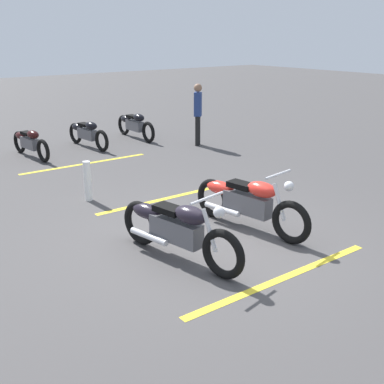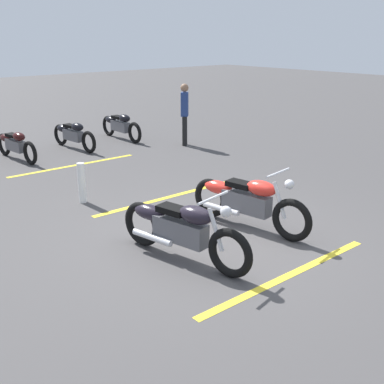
# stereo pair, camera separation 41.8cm
# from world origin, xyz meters

# --- Properties ---
(ground_plane) EXTENTS (60.00, 60.00, 0.00)m
(ground_plane) POSITION_xyz_m (0.00, 0.00, 0.00)
(ground_plane) COLOR #474444
(motorcycle_bright_foreground) EXTENTS (2.22, 0.68, 1.04)m
(motorcycle_bright_foreground) POSITION_xyz_m (0.05, -0.75, 0.46)
(motorcycle_bright_foreground) COLOR black
(motorcycle_bright_foreground) RESTS_ON ground
(motorcycle_dark_foreground) EXTENTS (2.21, 0.73, 1.04)m
(motorcycle_dark_foreground) POSITION_xyz_m (-0.15, 0.78, 0.46)
(motorcycle_dark_foreground) COLOR black
(motorcycle_dark_foreground) RESTS_ON ground
(motorcycle_row_far_left) EXTENTS (2.02, 0.26, 0.76)m
(motorcycle_row_far_left) POSITION_xyz_m (7.14, -2.92, 0.42)
(motorcycle_row_far_left) COLOR black
(motorcycle_row_far_left) RESTS_ON ground
(motorcycle_row_left) EXTENTS (1.94, 0.34, 0.73)m
(motorcycle_row_left) POSITION_xyz_m (6.92, -1.27, 0.40)
(motorcycle_row_left) COLOR black
(motorcycle_row_left) RESTS_ON ground
(motorcycle_row_center) EXTENTS (1.90, 0.34, 0.72)m
(motorcycle_row_center) POSITION_xyz_m (6.77, 0.37, 0.39)
(motorcycle_row_center) COLOR black
(motorcycle_row_center) RESTS_ON ground
(bystander_secondary) EXTENTS (0.30, 0.30, 1.70)m
(bystander_secondary) POSITION_xyz_m (5.26, -3.84, 0.95)
(bystander_secondary) COLOR black
(bystander_secondary) RESTS_ON ground
(bollard_post) EXTENTS (0.14, 0.14, 0.75)m
(bollard_post) POSITION_xyz_m (2.84, 0.66, 0.38)
(bollard_post) COLOR white
(bollard_post) RESTS_ON ground
(parking_stripe_near) EXTENTS (0.18, 3.20, 0.01)m
(parking_stripe_near) POSITION_xyz_m (-1.45, 0.01, 0.00)
(parking_stripe_near) COLOR yellow
(parking_stripe_near) RESTS_ON ground
(parking_stripe_mid) EXTENTS (0.18, 3.20, 0.01)m
(parking_stripe_mid) POSITION_xyz_m (2.02, -0.69, 0.00)
(parking_stripe_mid) COLOR yellow
(parking_stripe_mid) RESTS_ON ground
(parking_stripe_far) EXTENTS (0.18, 3.20, 0.01)m
(parking_stripe_far) POSITION_xyz_m (5.31, -0.45, 0.00)
(parking_stripe_far) COLOR yellow
(parking_stripe_far) RESTS_ON ground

